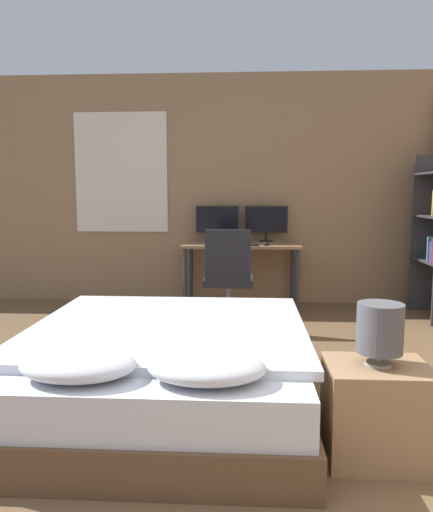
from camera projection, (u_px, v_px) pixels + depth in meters
name	position (u px, v px, depth m)	size (l,w,h in m)	color
wall_back	(247.00, 190.00, 5.93)	(12.00, 0.08, 2.70)	#8E7051
bed	(167.00, 368.00, 3.04)	(1.68, 1.91, 0.58)	brown
nightstand	(376.00, 412.00, 2.47)	(0.50, 0.40, 0.48)	#997551
bedside_lamp	(380.00, 329.00, 2.41)	(0.22, 0.22, 0.31)	gray
desk	(241.00, 252.00, 5.63)	(1.31, 0.66, 0.75)	#846042
monitor_left	(217.00, 221.00, 5.83)	(0.50, 0.16, 0.42)	black
monitor_right	(266.00, 221.00, 5.80)	(0.50, 0.16, 0.42)	black
keyboard	(241.00, 245.00, 5.39)	(0.37, 0.13, 0.02)	black
computer_mouse	(266.00, 244.00, 5.37)	(0.07, 0.05, 0.04)	black
office_chair	(228.00, 287.00, 4.90)	(0.52, 0.52, 0.97)	black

